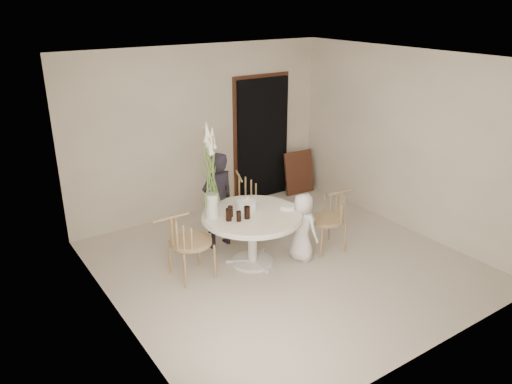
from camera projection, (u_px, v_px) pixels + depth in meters
ground at (284, 263)px, 6.75m from camera, size 4.50×4.50×0.00m
room_shell at (287, 148)px, 6.16m from camera, size 4.50×4.50×4.50m
doorway at (262, 139)px, 8.65m from camera, size 1.00×0.10×2.10m
door_trim at (261, 135)px, 8.66m from camera, size 1.12×0.03×2.22m
table at (252, 221)px, 6.54m from camera, size 1.33×1.33×0.73m
picture_frame at (299, 172)px, 9.05m from camera, size 0.59×0.20×0.77m
chair_far at (241, 198)px, 7.40m from camera, size 0.62×0.65×0.90m
chair_right at (334, 212)px, 6.99m from camera, size 0.55×0.51×0.85m
chair_left at (182, 237)px, 6.17m from camera, size 0.56×0.52×0.91m
girl at (218, 201)px, 6.98m from camera, size 0.55×0.39×1.40m
boy at (303, 227)px, 6.69m from camera, size 0.38×0.51×0.96m
birthday_cake at (247, 206)px, 6.58m from camera, size 0.26×0.26×0.18m
cola_tumbler_a at (239, 216)px, 6.26m from camera, size 0.08×0.08×0.13m
cola_tumbler_b at (247, 212)px, 6.33m from camera, size 0.09×0.09×0.16m
cola_tumbler_c at (229, 215)px, 6.26m from camera, size 0.10×0.10×0.16m
cola_tumbler_d at (230, 211)px, 6.38m from camera, size 0.08×0.08×0.14m
plate_stack at (287, 207)px, 6.64m from camera, size 0.27×0.27×0.05m
flower_vase at (211, 173)px, 6.17m from camera, size 0.17×0.17×1.26m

